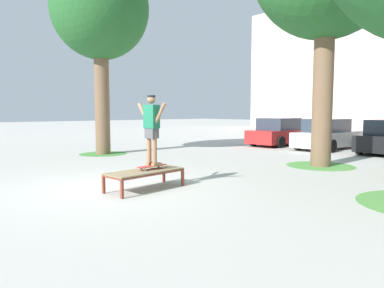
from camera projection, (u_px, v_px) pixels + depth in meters
name	position (u px, v px, depth m)	size (l,w,h in m)	color
ground_plane	(112.00, 188.00, 8.69)	(120.00, 120.00, 0.00)	#B7B5AD
skate_box	(145.00, 172.00, 8.46)	(0.93, 1.96, 0.46)	brown
skateboard	(152.00, 166.00, 8.61)	(0.29, 0.82, 0.09)	#B23333
skater	(152.00, 125.00, 8.52)	(1.00, 0.31, 1.69)	#8E6647
tree_near_left	(100.00, 10.00, 15.07)	(4.13, 4.13, 8.41)	brown
grass_patch_near_left	(103.00, 154.00, 15.62)	(2.06, 2.06, 0.01)	#47893D
grass_patch_mid_back	(320.00, 166.00, 12.19)	(2.27, 2.27, 0.01)	#519342
car_red	(280.00, 133.00, 19.63)	(2.03, 4.26, 1.50)	red
car_white	(327.00, 135.00, 17.54)	(1.99, 4.24, 1.50)	silver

